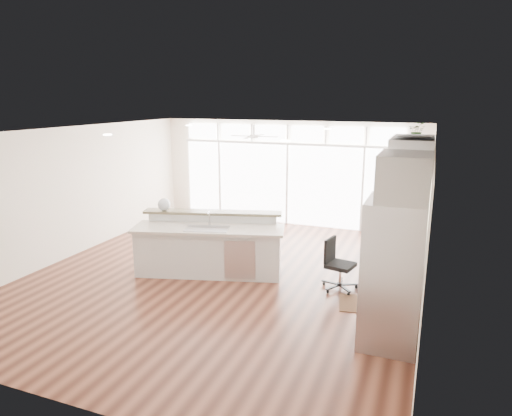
% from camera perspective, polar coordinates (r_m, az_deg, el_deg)
% --- Properties ---
extents(floor, '(7.00, 8.00, 0.02)m').
position_cam_1_polar(floor, '(8.73, -3.95, -8.47)').
color(floor, '#472016').
rests_on(floor, ground).
extents(ceiling, '(7.00, 8.00, 0.02)m').
position_cam_1_polar(ceiling, '(8.11, -4.27, 9.56)').
color(ceiling, silver).
rests_on(ceiling, wall_back).
extents(wall_back, '(7.00, 0.04, 2.70)m').
position_cam_1_polar(wall_back, '(11.98, 4.07, 4.39)').
color(wall_back, white).
rests_on(wall_back, floor).
extents(wall_front, '(7.00, 0.04, 2.70)m').
position_cam_1_polar(wall_front, '(5.17, -23.60, -9.44)').
color(wall_front, white).
rests_on(wall_front, floor).
extents(wall_left, '(0.04, 8.00, 2.70)m').
position_cam_1_polar(wall_left, '(10.28, -22.06, 1.86)').
color(wall_left, white).
rests_on(wall_left, floor).
extents(wall_right, '(0.04, 8.00, 2.70)m').
position_cam_1_polar(wall_right, '(7.56, 20.69, -2.00)').
color(wall_right, white).
rests_on(wall_right, floor).
extents(glass_wall, '(5.80, 0.06, 2.08)m').
position_cam_1_polar(glass_wall, '(11.98, 3.96, 2.93)').
color(glass_wall, white).
rests_on(glass_wall, wall_back).
extents(transom_row, '(5.90, 0.06, 0.40)m').
position_cam_1_polar(transom_row, '(11.80, 4.07, 9.28)').
color(transom_row, white).
rests_on(transom_row, wall_back).
extents(desk_window, '(0.04, 0.85, 0.85)m').
position_cam_1_polar(desk_window, '(7.80, 20.55, -0.00)').
color(desk_window, white).
rests_on(desk_window, wall_right).
extents(ceiling_fan, '(1.16, 1.16, 0.32)m').
position_cam_1_polar(ceiling_fan, '(10.89, -0.27, 9.48)').
color(ceiling_fan, white).
rests_on(ceiling_fan, ceiling).
extents(recessed_lights, '(3.40, 3.00, 0.02)m').
position_cam_1_polar(recessed_lights, '(8.29, -3.67, 9.52)').
color(recessed_lights, beige).
rests_on(recessed_lights, ceiling).
extents(oven_cabinet, '(0.64, 1.20, 2.50)m').
position_cam_1_polar(oven_cabinet, '(9.34, 18.81, 0.39)').
color(oven_cabinet, silver).
rests_on(oven_cabinet, floor).
extents(desk_nook, '(0.72, 1.30, 0.76)m').
position_cam_1_polar(desk_nook, '(8.15, 17.53, -7.82)').
color(desk_nook, silver).
rests_on(desk_nook, floor).
extents(upper_cabinets, '(0.64, 1.30, 0.64)m').
position_cam_1_polar(upper_cabinets, '(7.67, 18.88, 6.00)').
color(upper_cabinets, silver).
rests_on(upper_cabinets, wall_right).
extents(refrigerator, '(0.76, 0.90, 2.00)m').
position_cam_1_polar(refrigerator, '(6.39, 16.68, -7.81)').
color(refrigerator, '#B6B6BB').
rests_on(refrigerator, floor).
extents(fridge_cabinet, '(0.64, 0.90, 0.60)m').
position_cam_1_polar(fridge_cabinet, '(6.05, 18.09, 3.69)').
color(fridge_cabinet, silver).
rests_on(fridge_cabinet, wall_right).
extents(framed_photos, '(0.06, 0.22, 0.80)m').
position_cam_1_polar(framed_photos, '(8.44, 20.55, -0.06)').
color(framed_photos, black).
rests_on(framed_photos, wall_right).
extents(kitchen_island, '(3.00, 1.78, 1.12)m').
position_cam_1_polar(kitchen_island, '(8.66, -5.92, -4.70)').
color(kitchen_island, silver).
rests_on(kitchen_island, floor).
extents(rug, '(1.06, 0.85, 0.01)m').
position_cam_1_polar(rug, '(7.79, 13.92, -11.59)').
color(rug, '#341D10').
rests_on(rug, floor).
extents(office_chair, '(0.54, 0.52, 0.89)m').
position_cam_1_polar(office_chair, '(8.11, 10.52, -7.01)').
color(office_chair, black).
rests_on(office_chair, floor).
extents(fishbowl, '(0.32, 0.32, 0.24)m').
position_cam_1_polar(fishbowl, '(9.08, -11.43, 0.43)').
color(fishbowl, silver).
rests_on(fishbowl, kitchen_island).
extents(monitor, '(0.09, 0.45, 0.37)m').
position_cam_1_polar(monitor, '(7.97, 17.25, -3.98)').
color(monitor, black).
rests_on(monitor, desk_nook).
extents(keyboard, '(0.13, 0.31, 0.02)m').
position_cam_1_polar(keyboard, '(8.03, 15.95, -5.08)').
color(keyboard, silver).
rests_on(keyboard, desk_nook).
extents(potted_plant, '(0.32, 0.35, 0.26)m').
position_cam_1_polar(potted_plant, '(9.14, 19.48, 8.84)').
color(potted_plant, '#2C5122').
rests_on(potted_plant, oven_cabinet).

